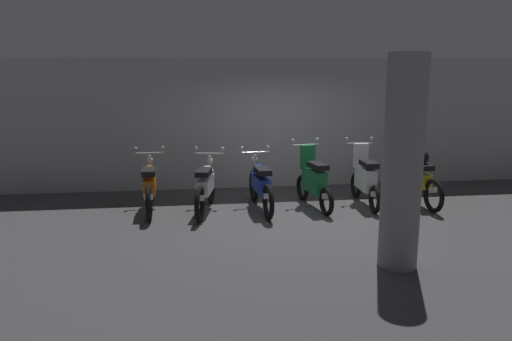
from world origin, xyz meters
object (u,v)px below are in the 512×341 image
motorbike_slot_2 (260,184)px  motorbike_slot_1 (206,186)px  motorbike_slot_0 (150,185)px  support_pillar (403,163)px  motorbike_slot_5 (416,177)px  motorbike_slot_3 (313,180)px  motorbike_slot_4 (365,178)px

motorbike_slot_2 → motorbike_slot_1: bearing=179.6°
motorbike_slot_1 → motorbike_slot_0: bearing=170.1°
support_pillar → motorbike_slot_1: bearing=130.1°
motorbike_slot_2 → motorbike_slot_5: (3.12, 0.03, 0.04)m
motorbike_slot_0 → motorbike_slot_1: size_ratio=1.01×
motorbike_slot_1 → motorbike_slot_2: bearing=-0.4°
motorbike_slot_3 → support_pillar: size_ratio=0.58×
motorbike_slot_1 → motorbike_slot_2: same height
motorbike_slot_0 → motorbike_slot_4: (4.16, -0.11, 0.04)m
motorbike_slot_0 → motorbike_slot_4: motorbike_slot_4 is taller
motorbike_slot_2 → support_pillar: bearing=-63.5°
motorbike_slot_1 → support_pillar: 4.02m
motorbike_slot_0 → motorbike_slot_4: 4.16m
motorbike_slot_2 → support_pillar: support_pillar is taller
motorbike_slot_2 → motorbike_slot_4: 2.09m
motorbike_slot_3 → motorbike_slot_5: size_ratio=0.86×
motorbike_slot_0 → motorbike_slot_5: size_ratio=1.00×
motorbike_slot_0 → support_pillar: 4.86m
motorbike_slot_1 → motorbike_slot_4: motorbike_slot_4 is taller
motorbike_slot_2 → motorbike_slot_5: size_ratio=1.00×
motorbike_slot_3 → motorbike_slot_0: bearing=177.1°
motorbike_slot_2 → motorbike_slot_3: motorbike_slot_3 is taller
motorbike_slot_1 → motorbike_slot_5: (4.16, 0.02, 0.04)m
motorbike_slot_0 → motorbike_slot_2: 2.09m
motorbike_slot_0 → motorbike_slot_5: same height
motorbike_slot_2 → motorbike_slot_4: size_ratio=1.16×
motorbike_slot_5 → motorbike_slot_2: bearing=-179.4°
motorbike_slot_3 → motorbike_slot_2: bearing=-178.3°
motorbike_slot_3 → motorbike_slot_4: same height
support_pillar → motorbike_slot_4: bearing=79.0°
motorbike_slot_5 → support_pillar: bearing=-118.5°
motorbike_slot_3 → motorbike_slot_4: bearing=2.7°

